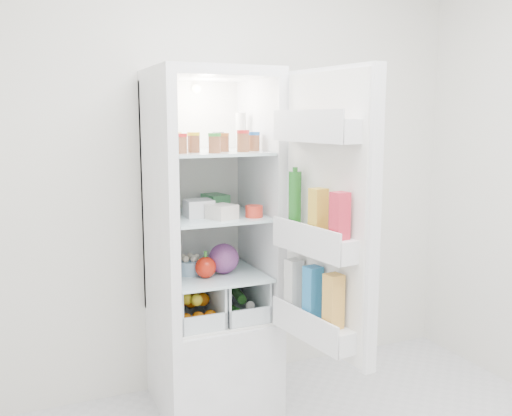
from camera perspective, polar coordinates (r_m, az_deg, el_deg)
name	(u,v)px	position (r m, az deg, el deg)	size (l,w,h in m)	color
room_walls	(385,107)	(1.96, 12.77, 9.84)	(3.02, 3.02, 2.61)	silver
refrigerator	(209,284)	(3.12, -4.70, -7.60)	(0.60, 0.60, 1.80)	white
shelf_low	(213,274)	(3.04, -4.34, -6.56)	(0.49, 0.53, 0.01)	silver
shelf_mid	(212,216)	(2.97, -4.41, -0.80)	(0.49, 0.53, 0.01)	silver
shelf_top	(211,152)	(2.94, -4.49, 5.56)	(0.49, 0.53, 0.01)	silver
crisper_left	(191,300)	(3.04, -6.51, -9.14)	(0.23, 0.46, 0.22)	silver
crisper_right	(235,294)	(3.12, -2.16, -8.63)	(0.23, 0.46, 0.22)	silver
condiment_jars	(213,143)	(2.88, -4.31, 6.49)	(0.46, 0.34, 0.08)	#B21919
squeeze_bottle	(241,131)	(3.07, -1.52, 7.69)	(0.06, 0.06, 0.19)	silver
tub_white	(199,208)	(2.91, -5.75, -0.01)	(0.14, 0.14, 0.09)	silver
tub_cream	(222,212)	(2.84, -3.43, -0.38)	(0.12, 0.12, 0.07)	beige
tin_red	(254,211)	(2.88, -0.20, -0.34)	(0.09, 0.09, 0.06)	red
tub_green	(215,202)	(3.13, -4.08, 0.61)	(0.11, 0.15, 0.08)	#3F8A51
red_cabbage	(224,259)	(3.00, -3.26, -5.07)	(0.16, 0.16, 0.16)	#592162
bell_pepper	(206,267)	(2.93, -5.06, -5.92)	(0.11, 0.11, 0.11)	red
mushroom_bowl	(190,267)	(3.02, -6.61, -5.84)	(0.15, 0.15, 0.07)	#85A9C6
citrus_pile	(194,306)	(3.00, -6.21, -9.77)	(0.20, 0.24, 0.16)	orange
veg_pile	(236,303)	(3.13, -2.05, -9.45)	(0.16, 0.30, 0.10)	#1B511B
fridge_door	(325,221)	(2.59, 6.89, -1.31)	(0.24, 0.60, 1.30)	white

